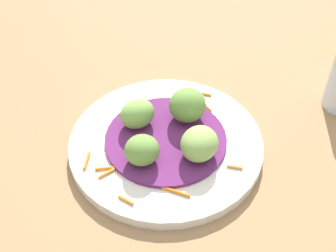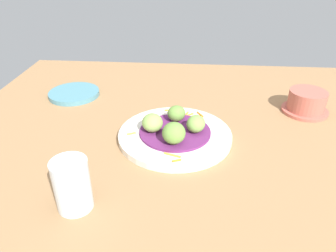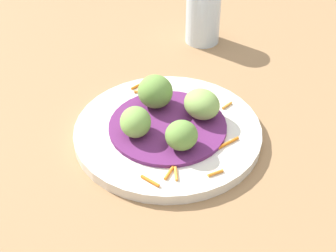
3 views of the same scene
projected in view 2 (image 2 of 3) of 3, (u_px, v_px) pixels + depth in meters
table_surface at (174, 150)px, 71.89cm from camera, size 110.00×110.00×2.00cm
main_plate at (174, 135)px, 73.89cm from camera, size 25.97×25.97×1.50cm
cabbage_bed at (174, 132)px, 73.37cm from camera, size 16.30×16.30×0.56cm
carrot_garnish at (173, 125)px, 75.96cm from camera, size 17.54×22.44×0.40cm
guac_scoop_left at (196, 124)px, 72.10cm from camera, size 5.38×5.86×3.83cm
guac_scoop_center at (175, 113)px, 76.52cm from camera, size 5.97×6.02×3.73cm
guac_scoop_right at (152, 123)px, 72.40cm from camera, size 5.89×6.37×3.96cm
guac_scoop_back at (174, 133)px, 67.82cm from camera, size 5.47×5.64×4.69cm
side_plate_small at (74, 93)px, 94.26cm from camera, size 14.56×14.56×1.32cm
terracotta_bowl at (306, 102)px, 84.27cm from camera, size 11.97×11.97×6.00cm
water_glass at (72, 185)px, 53.05cm from camera, size 6.10×6.10×9.39cm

